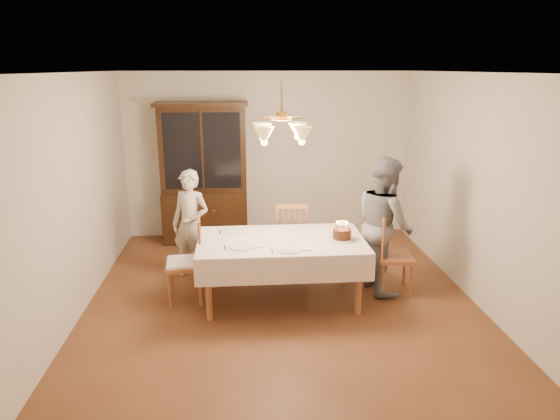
{
  "coord_description": "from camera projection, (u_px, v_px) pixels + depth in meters",
  "views": [
    {
      "loc": [
        -0.45,
        -5.37,
        2.65
      ],
      "look_at": [
        0.0,
        0.2,
        1.05
      ],
      "focal_mm": 32.0,
      "sensor_mm": 36.0,
      "label": 1
    }
  ],
  "objects": [
    {
      "name": "ground",
      "position": [
        281.0,
        300.0,
        5.91
      ],
      "size": [
        5.0,
        5.0,
        0.0
      ],
      "primitive_type": "plane",
      "color": "#582F19",
      "rests_on": "ground"
    },
    {
      "name": "place_setting_near_right",
      "position": [
        290.0,
        249.0,
        5.37
      ],
      "size": [
        0.42,
        0.27,
        0.02
      ],
      "color": "white",
      "rests_on": "dining_table"
    },
    {
      "name": "dining_table",
      "position": [
        281.0,
        245.0,
        5.72
      ],
      "size": [
        1.9,
        1.1,
        0.76
      ],
      "color": "brown",
      "rests_on": "ground"
    },
    {
      "name": "adult_in_grey",
      "position": [
        384.0,
        224.0,
        6.02
      ],
      "size": [
        0.74,
        0.89,
        1.65
      ],
      "primitive_type": "imported",
      "rotation": [
        0.0,
        0.0,
        1.72
      ],
      "color": "slate",
      "rests_on": "ground"
    },
    {
      "name": "elderly_woman",
      "position": [
        191.0,
        225.0,
        6.4
      ],
      "size": [
        0.61,
        0.53,
        1.42
      ],
      "primitive_type": "imported",
      "rotation": [
        0.0,
        0.0,
        -0.45
      ],
      "color": "beige",
      "rests_on": "ground"
    },
    {
      "name": "birthday_cake",
      "position": [
        342.0,
        235.0,
        5.68
      ],
      "size": [
        0.3,
        0.3,
        0.21
      ],
      "color": "white",
      "rests_on": "dining_table"
    },
    {
      "name": "place_setting_near_left",
      "position": [
        242.0,
        247.0,
        5.45
      ],
      "size": [
        0.41,
        0.27,
        0.02
      ],
      "color": "white",
      "rests_on": "dining_table"
    },
    {
      "name": "chair_left_end",
      "position": [
        185.0,
        264.0,
        5.78
      ],
      "size": [
        0.46,
        0.48,
        1.0
      ],
      "color": "brown",
      "rests_on": "ground"
    },
    {
      "name": "china_hutch",
      "position": [
        204.0,
        176.0,
        7.7
      ],
      "size": [
        1.38,
        0.54,
        2.16
      ],
      "color": "black",
      "rests_on": "ground"
    },
    {
      "name": "chair_far_side",
      "position": [
        290.0,
        241.0,
        6.57
      ],
      "size": [
        0.44,
        0.42,
        1.0
      ],
      "color": "brown",
      "rests_on": "ground"
    },
    {
      "name": "place_setting_far_left",
      "position": [
        236.0,
        231.0,
        5.96
      ],
      "size": [
        0.4,
        0.26,
        0.02
      ],
      "color": "white",
      "rests_on": "dining_table"
    },
    {
      "name": "chair_right_end",
      "position": [
        394.0,
        257.0,
        6.02
      ],
      "size": [
        0.46,
        0.48,
        1.0
      ],
      "color": "brown",
      "rests_on": "ground"
    },
    {
      "name": "chandelier",
      "position": [
        281.0,
        132.0,
        5.36
      ],
      "size": [
        0.62,
        0.62,
        0.73
      ],
      "color": "#BF8C3F",
      "rests_on": "ground"
    },
    {
      "name": "room_shell",
      "position": [
        281.0,
        169.0,
        5.47
      ],
      "size": [
        5.0,
        5.0,
        5.0
      ],
      "color": "white",
      "rests_on": "ground"
    }
  ]
}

